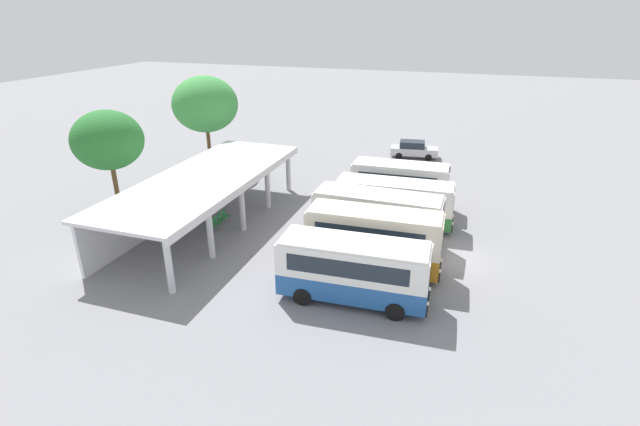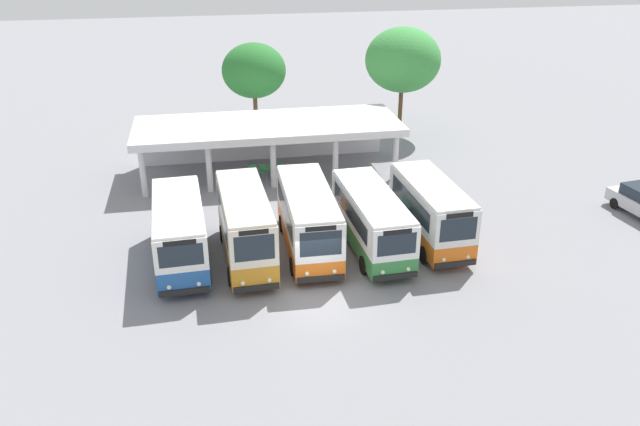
% 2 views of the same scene
% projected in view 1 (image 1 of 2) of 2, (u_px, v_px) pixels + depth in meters
% --- Properties ---
extents(ground_plane, '(180.00, 180.00, 0.00)m').
position_uv_depth(ground_plane, '(457.00, 259.00, 27.11)').
color(ground_plane, gray).
extents(city_bus_nearest_orange, '(2.68, 7.36, 3.15)m').
position_uv_depth(city_bus_nearest_orange, '(354.00, 268.00, 22.62)').
color(city_bus_nearest_orange, black).
rests_on(city_bus_nearest_orange, ground).
extents(city_bus_second_in_row, '(2.46, 7.30, 3.49)m').
position_uv_depth(city_bus_second_in_row, '(374.00, 238.00, 25.21)').
color(city_bus_second_in_row, black).
rests_on(city_bus_second_in_row, ground).
extents(city_bus_middle_cream, '(2.50, 7.69, 3.28)m').
position_uv_depth(city_bus_middle_cream, '(377.00, 217.00, 28.12)').
color(city_bus_middle_cream, black).
rests_on(city_bus_middle_cream, ground).
extents(city_bus_fourth_amber, '(2.58, 7.74, 3.02)m').
position_uv_depth(city_bus_fourth_amber, '(394.00, 201.00, 30.78)').
color(city_bus_fourth_amber, black).
rests_on(city_bus_fourth_amber, ground).
extents(city_bus_fifth_blue, '(2.51, 6.89, 3.27)m').
position_uv_depth(city_bus_fifth_blue, '(400.00, 184.00, 33.52)').
color(city_bus_fifth_blue, black).
rests_on(city_bus_fifth_blue, ground).
extents(parked_car_flank, '(2.32, 4.64, 1.62)m').
position_uv_depth(parked_car_flank, '(414.00, 149.00, 45.44)').
color(parked_car_flank, black).
rests_on(parked_car_flank, ground).
extents(terminal_canopy, '(16.94, 6.15, 3.40)m').
position_uv_depth(terminal_canopy, '(197.00, 186.00, 30.59)').
color(terminal_canopy, silver).
rests_on(terminal_canopy, ground).
extents(waiting_chair_end_by_column, '(0.45, 0.45, 0.86)m').
position_uv_depth(waiting_chair_end_by_column, '(210.00, 226.00, 30.05)').
color(waiting_chair_end_by_column, slate).
rests_on(waiting_chair_end_by_column, ground).
extents(waiting_chair_second_from_end, '(0.45, 0.45, 0.86)m').
position_uv_depth(waiting_chair_second_from_end, '(216.00, 222.00, 30.56)').
color(waiting_chair_second_from_end, slate).
rests_on(waiting_chair_second_from_end, ground).
extents(waiting_chair_middle_seat, '(0.45, 0.45, 0.86)m').
position_uv_depth(waiting_chair_middle_seat, '(221.00, 218.00, 31.09)').
color(waiting_chair_middle_seat, slate).
rests_on(waiting_chair_middle_seat, ground).
extents(waiting_chair_fourth_seat, '(0.45, 0.45, 0.86)m').
position_uv_depth(waiting_chair_fourth_seat, '(225.00, 215.00, 31.63)').
color(waiting_chair_fourth_seat, slate).
rests_on(waiting_chair_fourth_seat, ground).
extents(roadside_tree_behind_canopy, '(4.64, 4.64, 7.19)m').
position_uv_depth(roadside_tree_behind_canopy, '(108.00, 140.00, 31.30)').
color(roadside_tree_behind_canopy, brown).
rests_on(roadside_tree_behind_canopy, ground).
extents(roadside_tree_east_of_canopy, '(5.58, 5.58, 8.11)m').
position_uv_depth(roadside_tree_east_of_canopy, '(205.00, 104.00, 40.39)').
color(roadside_tree_east_of_canopy, brown).
rests_on(roadside_tree_east_of_canopy, ground).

